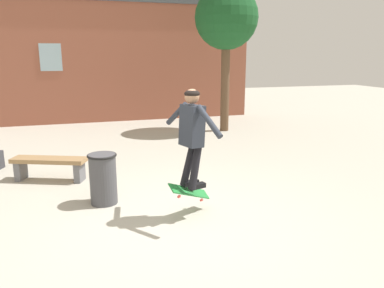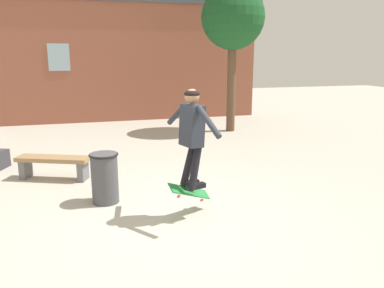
{
  "view_description": "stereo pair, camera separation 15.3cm",
  "coord_description": "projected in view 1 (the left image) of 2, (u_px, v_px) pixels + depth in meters",
  "views": [
    {
      "loc": [
        -1.31,
        -4.91,
        2.39
      ],
      "look_at": [
        0.23,
        0.08,
        1.13
      ],
      "focal_mm": 35.0,
      "sensor_mm": 36.0,
      "label": 1
    },
    {
      "loc": [
        -1.16,
        -4.95,
        2.39
      ],
      "look_at": [
        0.23,
        0.08,
        1.13
      ],
      "focal_mm": 35.0,
      "sensor_mm": 36.0,
      "label": 2
    }
  ],
  "objects": [
    {
      "name": "ground_plane",
      "position": [
        179.0,
        221.0,
        5.5
      ],
      "size": [
        40.0,
        40.0,
        0.0
      ],
      "primitive_type": "plane",
      "color": "#B2AD9E"
    },
    {
      "name": "building_backdrop",
      "position": [
        112.0,
        56.0,
        13.27
      ],
      "size": [
        10.75,
        0.52,
        5.58
      ],
      "color": "#93513D",
      "rests_on": "ground_plane"
    },
    {
      "name": "tree_right",
      "position": [
        226.0,
        19.0,
        11.21
      ],
      "size": [
        1.91,
        1.91,
        4.41
      ],
      "color": "brown",
      "rests_on": "ground_plane"
    },
    {
      "name": "park_bench",
      "position": [
        49.0,
        164.0,
        7.2
      ],
      "size": [
        1.45,
        0.87,
        0.45
      ],
      "rotation": [
        0.0,
        0.0,
        -0.39
      ],
      "color": "#99754C",
      "rests_on": "ground_plane"
    },
    {
      "name": "trash_bin",
      "position": [
        103.0,
        178.0,
        6.06
      ],
      "size": [
        0.47,
        0.47,
        0.83
      ],
      "color": "#47474C",
      "rests_on": "ground_plane"
    },
    {
      "name": "skater",
      "position": [
        192.0,
        130.0,
        5.32
      ],
      "size": [
        0.49,
        1.27,
        1.44
      ],
      "rotation": [
        0.0,
        0.0,
        0.32
      ],
      "color": "#282D38"
    },
    {
      "name": "skateboard_flipping",
      "position": [
        190.0,
        192.0,
        5.62
      ],
      "size": [
        0.74,
        0.56,
        0.44
      ],
      "rotation": [
        0.0,
        0.0,
        0.54
      ],
      "color": "#237F38"
    }
  ]
}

